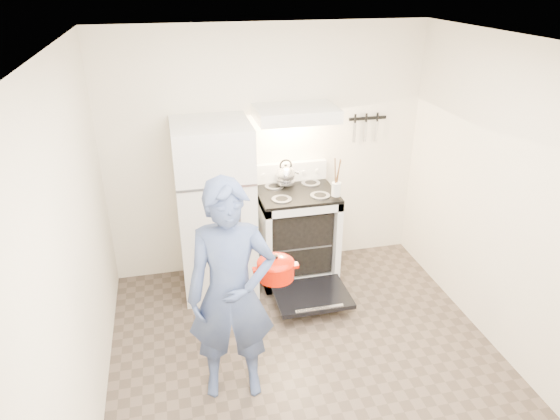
{
  "coord_description": "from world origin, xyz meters",
  "views": [
    {
      "loc": [
        -0.95,
        -2.86,
        2.91
      ],
      "look_at": [
        -0.05,
        1.0,
        1.0
      ],
      "focal_mm": 32.0,
      "sensor_mm": 36.0,
      "label": 1
    }
  ],
  "objects_px": {
    "stove_body": "(296,235)",
    "tea_kettle": "(286,173)",
    "refrigerator": "(215,210)",
    "dutch_oven": "(276,270)",
    "person": "(231,294)"
  },
  "relations": [
    {
      "from": "refrigerator",
      "to": "person",
      "type": "bearing_deg",
      "value": -91.89
    },
    {
      "from": "refrigerator",
      "to": "stove_body",
      "type": "distance_m",
      "value": 0.9
    },
    {
      "from": "tea_kettle",
      "to": "dutch_oven",
      "type": "relative_size",
      "value": 0.81
    },
    {
      "from": "refrigerator",
      "to": "tea_kettle",
      "type": "distance_m",
      "value": 0.79
    },
    {
      "from": "stove_body",
      "to": "dutch_oven",
      "type": "relative_size",
      "value": 2.63
    },
    {
      "from": "refrigerator",
      "to": "tea_kettle",
      "type": "height_order",
      "value": "refrigerator"
    },
    {
      "from": "tea_kettle",
      "to": "person",
      "type": "distance_m",
      "value": 1.79
    },
    {
      "from": "dutch_oven",
      "to": "person",
      "type": "bearing_deg",
      "value": -150.3
    },
    {
      "from": "stove_body",
      "to": "dutch_oven",
      "type": "distance_m",
      "value": 1.39
    },
    {
      "from": "stove_body",
      "to": "person",
      "type": "height_order",
      "value": "person"
    },
    {
      "from": "stove_body",
      "to": "person",
      "type": "xyz_separation_m",
      "value": [
        -0.86,
        -1.44,
        0.4
      ]
    },
    {
      "from": "person",
      "to": "dutch_oven",
      "type": "bearing_deg",
      "value": 36.5
    },
    {
      "from": "dutch_oven",
      "to": "stove_body",
      "type": "bearing_deg",
      "value": 68.32
    },
    {
      "from": "stove_body",
      "to": "tea_kettle",
      "type": "height_order",
      "value": "tea_kettle"
    },
    {
      "from": "stove_body",
      "to": "person",
      "type": "bearing_deg",
      "value": -120.7
    }
  ]
}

